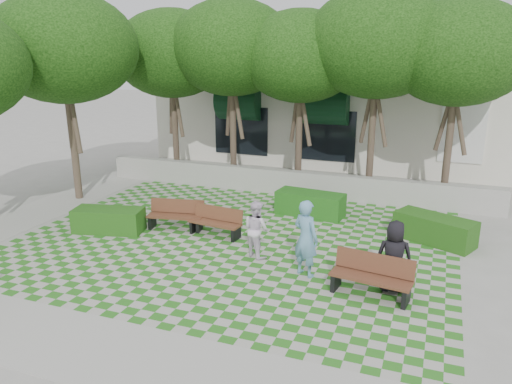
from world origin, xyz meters
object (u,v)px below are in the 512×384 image
at_px(person_blue, 306,238).
at_px(person_dark, 394,257).
at_px(hedge_west, 109,220).
at_px(hedge_east, 435,229).
at_px(bench_mid, 216,222).
at_px(bench_west, 176,215).
at_px(hedge_midright, 310,204).
at_px(person_white, 256,229).
at_px(bench_east, 372,277).

xyz_separation_m(person_blue, person_dark, (2.05, -0.08, -0.12)).
bearing_deg(person_dark, hedge_west, -14.23).
xyz_separation_m(hedge_east, person_blue, (-2.86, -3.35, 0.57)).
bearing_deg(person_dark, person_blue, -10.33).
xyz_separation_m(bench_mid, bench_west, (-1.37, 0.09, 0.02)).
xyz_separation_m(hedge_midright, person_blue, (1.03, -4.43, 0.57)).
xyz_separation_m(bench_west, hedge_midright, (3.48, 2.68, -0.04)).
bearing_deg(hedge_west, bench_mid, 15.12).
distance_m(bench_west, hedge_east, 7.54).
distance_m(bench_mid, person_white, 1.94).
distance_m(bench_east, hedge_midright, 5.60).
distance_m(bench_mid, person_dark, 5.49).
height_order(bench_east, bench_west, bench_east).
relative_size(bench_east, person_white, 1.21).
bearing_deg(person_dark, bench_mid, -26.61).
bearing_deg(bench_mid, hedge_midright, 59.53).
bearing_deg(bench_east, bench_mid, 164.22).
bearing_deg(hedge_east, bench_west, -167.69).
bearing_deg(hedge_west, bench_west, 27.94).
relative_size(person_blue, person_white, 1.25).
bearing_deg(bench_west, bench_east, -30.41).
xyz_separation_m(bench_west, hedge_east, (7.37, 1.61, -0.04)).
distance_m(bench_mid, bench_west, 1.38).
distance_m(person_dark, person_white, 3.64).
distance_m(hedge_east, hedge_midright, 4.04).
xyz_separation_m(bench_west, person_white, (3.00, -1.08, 0.33)).
distance_m(bench_west, person_dark, 6.83).
relative_size(bench_mid, hedge_east, 0.75).
xyz_separation_m(hedge_east, person_white, (-4.37, -2.69, 0.38)).
xyz_separation_m(bench_east, bench_west, (-6.16, 2.24, -0.02)).
bearing_deg(bench_mid, hedge_east, 22.54).
bearing_deg(hedge_midright, bench_west, -142.34).
bearing_deg(hedge_west, hedge_midright, 34.63).
bearing_deg(hedge_west, hedge_east, 15.55).
xyz_separation_m(hedge_west, person_white, (4.76, -0.15, 0.40)).
bearing_deg(bench_west, hedge_east, 1.86).
bearing_deg(person_dark, bench_east, 37.17).
bearing_deg(hedge_midright, hedge_east, -15.47).
distance_m(person_blue, person_dark, 2.06).
distance_m(hedge_east, hedge_west, 9.47).
height_order(bench_mid, person_dark, person_dark).
distance_m(hedge_midright, person_dark, 5.48).
bearing_deg(bench_east, person_dark, 53.72).
distance_m(bench_west, person_blue, 4.87).
relative_size(bench_west, person_white, 1.16).
bearing_deg(bench_mid, person_white, -24.60).
relative_size(hedge_midright, hedge_west, 1.07).
xyz_separation_m(bench_west, person_blue, (4.51, -1.74, 0.52)).
bearing_deg(hedge_west, person_blue, -7.37).
distance_m(bench_mid, hedge_midright, 3.48).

